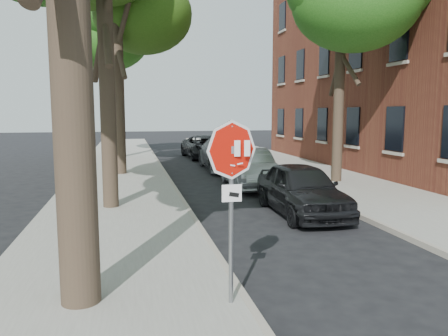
% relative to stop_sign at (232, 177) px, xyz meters
% --- Properties ---
extents(ground, '(120.00, 120.00, 0.00)m').
position_rel_stop_sign_xyz_m(ground, '(0.70, 0.03, -1.95)').
color(ground, black).
rests_on(ground, ground).
extents(sidewalk_left, '(4.00, 55.00, 0.12)m').
position_rel_stop_sign_xyz_m(sidewalk_left, '(-1.80, 12.03, -1.89)').
color(sidewalk_left, gray).
rests_on(sidewalk_left, ground).
extents(sidewalk_right, '(4.00, 55.00, 0.12)m').
position_rel_stop_sign_xyz_m(sidewalk_right, '(6.70, 12.03, -1.89)').
color(sidewalk_right, gray).
rests_on(sidewalk_right, ground).
extents(curb_left, '(0.12, 55.00, 0.13)m').
position_rel_stop_sign_xyz_m(curb_left, '(0.25, 12.03, -1.88)').
color(curb_left, '#9E9384').
rests_on(curb_left, ground).
extents(curb_right, '(0.12, 55.00, 0.13)m').
position_rel_stop_sign_xyz_m(curb_right, '(4.65, 12.03, -1.88)').
color(curb_right, '#9E9384').
rests_on(curb_right, ground).
extents(stop_sign, '(0.76, 0.34, 2.61)m').
position_rel_stop_sign_xyz_m(stop_sign, '(0.00, 0.00, 0.00)').
color(stop_sign, gray).
rests_on(stop_sign, sidewalk_left).
extents(tree_far, '(5.29, 4.91, 9.33)m').
position_rel_stop_sign_xyz_m(tree_far, '(-2.02, 21.14, 5.26)').
color(tree_far, black).
rests_on(tree_far, sidewalk_left).
extents(car_a, '(1.78, 4.23, 1.43)m').
position_rel_stop_sign_xyz_m(car_a, '(3.30, 5.41, -1.23)').
color(car_a, black).
rests_on(car_a, ground).
extents(car_b, '(1.68, 4.47, 1.46)m').
position_rel_stop_sign_xyz_m(car_b, '(3.08, 10.03, -1.22)').
color(car_b, '#9A9DA1').
rests_on(car_b, ground).
extents(car_c, '(2.30, 5.35, 1.54)m').
position_rel_stop_sign_xyz_m(car_c, '(3.30, 15.19, -1.18)').
color(car_c, '#56575C').
rests_on(car_c, ground).
extents(car_d, '(2.58, 5.17, 1.41)m').
position_rel_stop_sign_xyz_m(car_d, '(3.30, 20.67, -1.24)').
color(car_d, black).
rests_on(car_d, ground).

